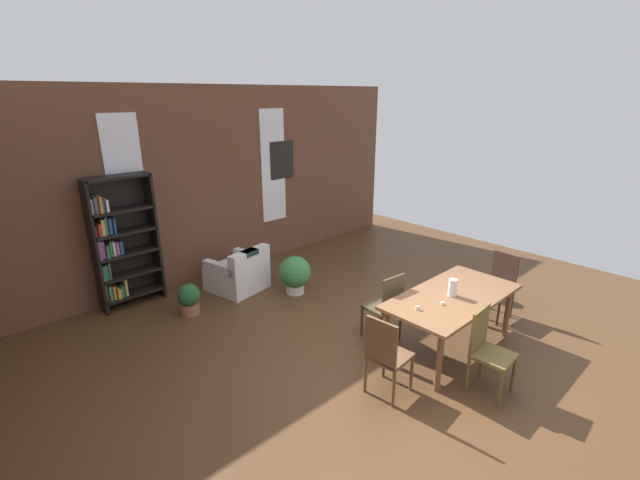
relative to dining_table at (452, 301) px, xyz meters
name	(u,v)px	position (x,y,z in m)	size (l,w,h in m)	color
ground_plane	(391,368)	(-0.88, 0.22, -0.68)	(10.50, 10.50, 0.00)	#51331C
back_wall_brick	(208,184)	(-0.88, 4.32, 0.96)	(8.87, 0.12, 3.27)	brown
window_pane_0	(127,186)	(-2.25, 4.25, 1.13)	(0.55, 0.02, 2.13)	white
window_pane_1	(273,166)	(0.50, 4.25, 1.13)	(0.55, 0.02, 2.13)	white
dining_table	(452,301)	(0.00, 0.00, 0.00)	(1.87, 0.93, 0.76)	brown
vase_on_table	(453,288)	(-0.03, 0.00, 0.19)	(0.11, 0.11, 0.22)	silver
tealight_candle_0	(442,303)	(-0.32, -0.05, 0.10)	(0.04, 0.04, 0.03)	silver
tealight_candle_1	(418,308)	(-0.64, 0.08, 0.11)	(0.04, 0.04, 0.05)	silver
dining_chair_head_right	(499,283)	(1.31, -0.01, -0.16)	(0.43, 0.43, 0.95)	#3F2820
dining_chair_near_left	(487,348)	(-0.42, -0.69, -0.16)	(0.42, 0.42, 0.95)	brown
dining_chair_far_left	(386,305)	(-0.43, 0.69, -0.16)	(0.44, 0.44, 0.95)	#433823
dining_chair_head_left	(386,354)	(-1.31, -0.01, -0.16)	(0.43, 0.43, 0.95)	brown
bookshelf_tall	(120,243)	(-2.52, 4.07, 0.33)	(0.93, 0.31, 2.02)	black
armchair_white	(239,274)	(-0.96, 3.36, -0.40)	(0.94, 0.94, 0.75)	silver
potted_plant_by_shelf	(295,273)	(-0.37, 2.61, -0.33)	(0.53, 0.53, 0.63)	silver
potted_plant_corner	(492,286)	(1.78, 0.29, -0.46)	(0.27, 0.27, 0.39)	#333338
potted_plant_window	(189,299)	(-1.98, 3.14, -0.43)	(0.34, 0.34, 0.47)	#9E6042
framed_picture	(282,160)	(0.71, 4.25, 1.23)	(0.56, 0.03, 0.72)	black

